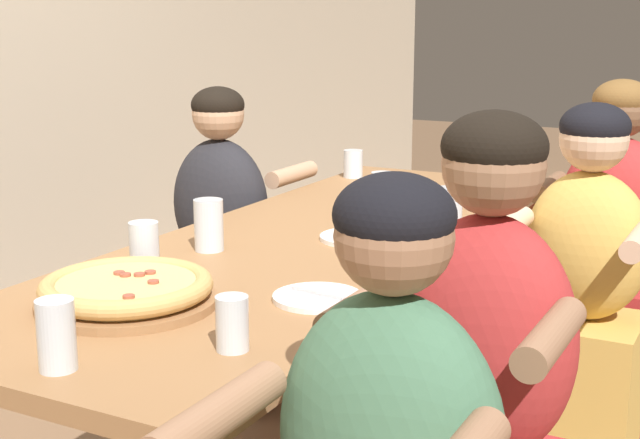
# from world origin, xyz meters

# --- Properties ---
(dining_table) EXTENTS (2.26, 0.80, 0.76)m
(dining_table) POSITION_xyz_m (0.00, 0.00, 0.68)
(dining_table) COLOR #996B42
(dining_table) RESTS_ON ground
(pizza_board_main) EXTENTS (0.38, 0.38, 0.06)m
(pizza_board_main) POSITION_xyz_m (-0.71, 0.08, 0.79)
(pizza_board_main) COLOR #996B42
(pizza_board_main) RESTS_ON dining_table
(empty_plate_a) EXTENTS (0.19, 0.19, 0.02)m
(empty_plate_a) POSITION_xyz_m (-0.49, -0.25, 0.77)
(empty_plate_a) COLOR white
(empty_plate_a) RESTS_ON dining_table
(empty_plate_b) EXTENTS (0.21, 0.21, 0.02)m
(empty_plate_b) POSITION_xyz_m (0.02, -0.10, 0.77)
(empty_plate_b) COLOR white
(empty_plate_b) RESTS_ON dining_table
(cocktail_glass_blue) EXTENTS (0.07, 0.07, 0.13)m
(cocktail_glass_blue) POSITION_xyz_m (0.73, -0.21, 0.81)
(cocktail_glass_blue) COLOR silver
(cocktail_glass_blue) RESTS_ON dining_table
(drinking_glass_a) EXTENTS (0.07, 0.07, 0.10)m
(drinking_glass_a) POSITION_xyz_m (0.48, 0.03, 0.81)
(drinking_glass_a) COLOR silver
(drinking_glass_a) RESTS_ON dining_table
(drinking_glass_b) EXTENTS (0.08, 0.08, 0.13)m
(drinking_glass_b) POSITION_xyz_m (-0.26, 0.19, 0.83)
(drinking_glass_b) COLOR silver
(drinking_glass_b) RESTS_ON dining_table
(drinking_glass_c) EXTENTS (0.07, 0.07, 0.10)m
(drinking_glass_c) POSITION_xyz_m (0.88, 0.32, 0.80)
(drinking_glass_c) COLOR silver
(drinking_glass_c) RESTS_ON dining_table
(drinking_glass_d) EXTENTS (0.07, 0.07, 0.13)m
(drinking_glass_d) POSITION_xyz_m (-1.04, -0.04, 0.82)
(drinking_glass_d) COLOR silver
(drinking_glass_d) RESTS_ON dining_table
(drinking_glass_e) EXTENTS (0.06, 0.06, 0.10)m
(drinking_glass_e) POSITION_xyz_m (-0.82, -0.25, 0.81)
(drinking_glass_e) COLOR silver
(drinking_glass_e) RESTS_ON dining_table
(drinking_glass_f) EXTENTS (0.08, 0.08, 0.14)m
(drinking_glass_f) POSITION_xyz_m (0.15, -0.31, 0.82)
(drinking_glass_f) COLOR silver
(drinking_glass_f) RESTS_ON dining_table
(drinking_glass_g) EXTENTS (0.07, 0.07, 0.12)m
(drinking_glass_g) POSITION_xyz_m (-0.49, 0.21, 0.82)
(drinking_glass_g) COLOR silver
(drinking_glass_g) RESTS_ON dining_table
(diner_near_midright) EXTENTS (0.51, 0.40, 1.12)m
(diner_near_midright) POSITION_xyz_m (0.48, -0.62, 0.51)
(diner_near_midright) COLOR gold
(diner_near_midright) RESTS_ON ground
(diner_near_midleft) EXTENTS (0.51, 0.40, 1.18)m
(diner_near_midleft) POSITION_xyz_m (-0.48, -0.62, 0.54)
(diner_near_midleft) COLOR #B22D2D
(diner_near_midleft) RESTS_ON ground
(diner_far_midright) EXTENTS (0.51, 0.40, 1.12)m
(diner_far_midright) POSITION_xyz_m (0.44, 0.62, 0.51)
(diner_far_midright) COLOR #232328
(diner_far_midright) RESTS_ON ground
(diner_near_right) EXTENTS (0.51, 0.40, 1.15)m
(diner_near_right) POSITION_xyz_m (0.90, -0.62, 0.53)
(diner_near_right) COLOR #B22D2D
(diner_near_right) RESTS_ON ground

